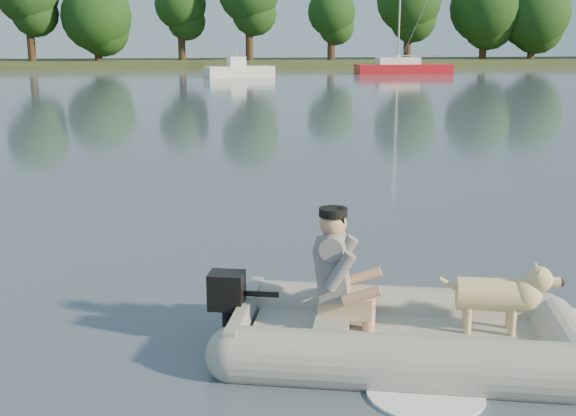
{
  "coord_description": "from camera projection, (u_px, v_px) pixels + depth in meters",
  "views": [
    {
      "loc": [
        -0.9,
        -6.87,
        2.98
      ],
      "look_at": [
        0.21,
        2.26,
        0.75
      ],
      "focal_mm": 45.0,
      "sensor_mm": 36.0,
      "label": 1
    }
  ],
  "objects": [
    {
      "name": "treeline",
      "position": [
        288.0,
        7.0,
        65.95
      ],
      "size": [
        91.4,
        7.35,
        9.27
      ],
      "color": "#332316",
      "rests_on": "shore_bank"
    },
    {
      "name": "sailboat",
      "position": [
        402.0,
        68.0,
        54.96
      ],
      "size": [
        7.24,
        2.19,
        9.95
      ],
      "rotation": [
        0.0,
        0.0,
        0.0
      ],
      "color": "#A4121B",
      "rests_on": "water"
    },
    {
      "name": "dinghy",
      "position": [
        415.0,
        290.0,
        6.73
      ],
      "size": [
        5.87,
        4.9,
        1.49
      ],
      "primitive_type": null,
      "rotation": [
        0.0,
        0.0,
        -0.25
      ],
      "color": "gray",
      "rests_on": "water"
    },
    {
      "name": "dog",
      "position": [
        490.0,
        300.0,
        6.72
      ],
      "size": [
        1.06,
        0.6,
        0.67
      ],
      "primitive_type": null,
      "rotation": [
        0.0,
        0.0,
        -0.25
      ],
      "color": "tan",
      "rests_on": "dinghy"
    },
    {
      "name": "motorboat",
      "position": [
        239.0,
        63.0,
        50.47
      ],
      "size": [
        5.25,
        3.07,
        2.08
      ],
      "primitive_type": null,
      "rotation": [
        0.0,
        0.0,
        0.25
      ],
      "color": "white",
      "rests_on": "water"
    },
    {
      "name": "shore_bank",
      "position": [
        209.0,
        64.0,
        67.19
      ],
      "size": [
        160.0,
        12.0,
        0.7
      ],
      "primitive_type": "cube",
      "color": "#47512D",
      "rests_on": "water"
    },
    {
      "name": "water",
      "position": [
        295.0,
        330.0,
        7.43
      ],
      "size": [
        160.0,
        160.0,
        0.0
      ],
      "primitive_type": "plane",
      "color": "slate",
      "rests_on": "ground"
    },
    {
      "name": "man",
      "position": [
        335.0,
        265.0,
        6.84
      ],
      "size": [
        0.92,
        0.84,
        1.16
      ],
      "primitive_type": null,
      "rotation": [
        0.0,
        0.0,
        -0.25
      ],
      "color": "slate",
      "rests_on": "dinghy"
    },
    {
      "name": "outboard_motor",
      "position": [
        227.0,
        312.0,
        7.03
      ],
      "size": [
        0.51,
        0.41,
        0.85
      ],
      "primitive_type": null,
      "rotation": [
        0.0,
        0.0,
        -0.25
      ],
      "color": "black",
      "rests_on": "dinghy"
    }
  ]
}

